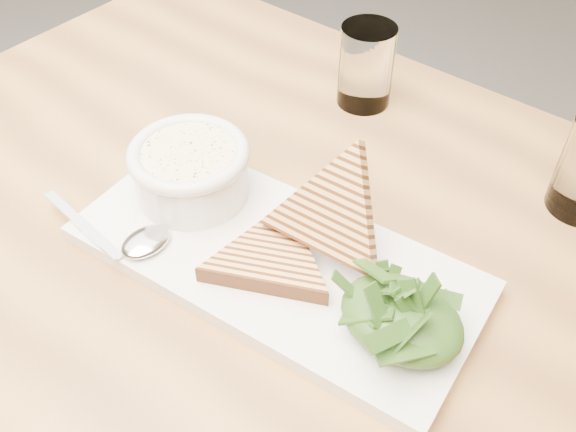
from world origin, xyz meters
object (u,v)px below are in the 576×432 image
Objects in this scene: table_top at (313,287)px; soup_bowl at (191,176)px; platter at (275,260)px; glass_near at (366,66)px.

table_top is 10.17× the size of soup_bowl.
glass_near reaches higher than platter.
table_top is at bearing -0.30° from soup_bowl.
platter is 3.42× the size of soup_bowl.
glass_near is (0.04, 0.26, 0.01)m from soup_bowl.
glass_near is at bearing 82.09° from soup_bowl.
soup_bowl is (-0.12, 0.01, 0.03)m from platter.
table_top is at bearing -65.95° from glass_near.
table_top is 0.05m from platter.
soup_bowl is (-0.15, 0.00, 0.06)m from table_top.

